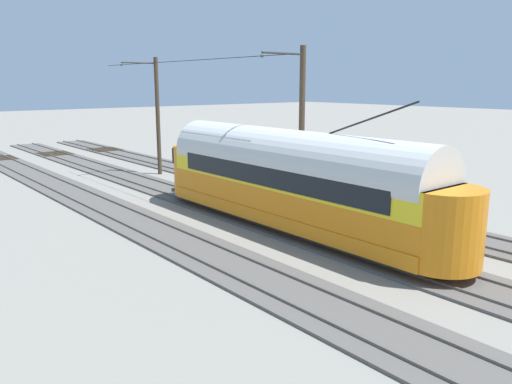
% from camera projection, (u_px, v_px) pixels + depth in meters
% --- Properties ---
extents(ground_plane, '(220.00, 220.00, 0.00)m').
position_uv_depth(ground_plane, '(294.00, 231.00, 21.84)').
color(ground_plane, gray).
extents(track_streetcar_siding, '(2.80, 80.00, 0.18)m').
position_uv_depth(track_streetcar_siding, '(359.00, 212.00, 24.90)').
color(track_streetcar_siding, '#56514C').
rests_on(track_streetcar_siding, ground).
extents(track_adjacent_siding, '(2.80, 80.00, 0.18)m').
position_uv_depth(track_adjacent_siding, '(289.00, 229.00, 22.06)').
color(track_adjacent_siding, '#56514C').
rests_on(track_adjacent_siding, ground).
extents(track_third_siding, '(2.80, 80.00, 0.18)m').
position_uv_depth(track_third_siding, '(199.00, 250.00, 19.22)').
color(track_third_siding, '#56514C').
rests_on(track_third_siding, ground).
extents(vintage_streetcar, '(2.65, 16.84, 5.46)m').
position_uv_depth(vintage_streetcar, '(290.00, 178.00, 21.60)').
color(vintage_streetcar, orange).
rests_on(vintage_streetcar, ground).
extents(catenary_pole_foreground, '(2.66, 0.28, 7.88)m').
position_uv_depth(catenary_pole_foreground, '(157.00, 115.00, 34.74)').
color(catenary_pole_foreground, '#423323').
rests_on(catenary_pole_foreground, ground).
extents(catenary_pole_mid_near, '(2.66, 0.28, 7.88)m').
position_uv_depth(catenary_pole_mid_near, '(301.00, 129.00, 24.11)').
color(catenary_pole_mid_near, '#423323').
rests_on(catenary_pole_mid_near, ground).
extents(overhead_wire_run, '(2.45, 18.01, 0.18)m').
position_uv_depth(overhead_wire_run, '(174.00, 61.00, 27.77)').
color(overhead_wire_run, black).
rests_on(overhead_wire_run, ground).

